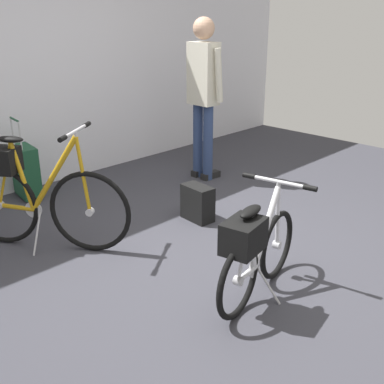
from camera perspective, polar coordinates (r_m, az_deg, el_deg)
The scene contains 7 objects.
ground_plane at distance 3.72m, azimuth 1.94°, elevation -8.31°, with size 8.17×8.17×0.00m, color #38383F.
back_wall at distance 5.30m, azimuth -19.41°, elevation 16.56°, with size 8.17×0.10×3.03m, color silver.
folding_bike_foreground at distance 3.12m, azimuth 7.49°, elevation -6.87°, with size 1.07×0.53×0.77m.
display_bike_left at distance 3.98m, azimuth -18.30°, elevation -0.29°, with size 0.84×1.22×1.00m.
visitor_near_wall at distance 5.29m, azimuth 1.38°, elevation 12.22°, with size 0.29×0.54×1.75m.
rolling_suitcase at distance 5.14m, azimuth -19.23°, elevation 2.37°, with size 0.23×0.38×0.83m.
backpack_on_floor at distance 4.37m, azimuth 0.72°, elevation -1.33°, with size 0.22×0.31×0.33m.
Camera 1 is at (-2.41, -2.18, 1.82)m, focal length 44.67 mm.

